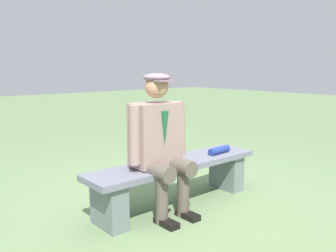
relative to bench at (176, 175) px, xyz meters
name	(u,v)px	position (x,y,z in m)	size (l,w,h in m)	color
ground_plane	(176,205)	(0.00, 0.00, -0.30)	(30.00, 30.00, 0.00)	#647F53
bench	(176,175)	(0.00, 0.00, 0.00)	(1.84, 0.42, 0.44)	slate
seated_man	(159,140)	(0.25, 0.05, 0.39)	(0.62, 0.54, 1.27)	gray
rolled_magazine	(219,150)	(-0.54, 0.07, 0.18)	(0.07, 0.07, 0.28)	navy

